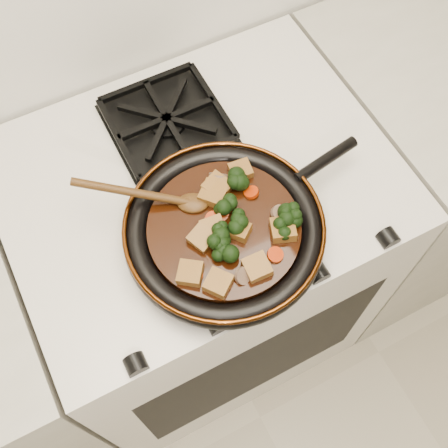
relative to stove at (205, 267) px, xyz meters
name	(u,v)px	position (x,y,z in m)	size (l,w,h in m)	color
stove	(205,267)	(0.00, 0.00, 0.00)	(0.76, 0.60, 0.90)	silver
burner_grate_front	(231,231)	(0.00, -0.14, 0.46)	(0.23, 0.23, 0.03)	black
burner_grate_back	(167,121)	(0.00, 0.14, 0.46)	(0.23, 0.23, 0.03)	black
skillet	(225,230)	(-0.02, -0.15, 0.49)	(0.48, 0.36, 0.05)	black
braising_sauce	(224,229)	(-0.02, -0.15, 0.50)	(0.27, 0.27, 0.02)	black
tofu_cube_0	(257,267)	(-0.01, -0.24, 0.52)	(0.04, 0.04, 0.02)	brown
tofu_cube_1	(218,283)	(-0.08, -0.24, 0.52)	(0.04, 0.04, 0.02)	brown
tofu_cube_2	(239,231)	(0.00, -0.17, 0.52)	(0.04, 0.03, 0.02)	brown
tofu_cube_3	(214,194)	(-0.01, -0.08, 0.52)	(0.04, 0.04, 0.02)	brown
tofu_cube_4	(283,230)	(0.07, -0.20, 0.52)	(0.04, 0.04, 0.02)	brown
tofu_cube_5	(202,238)	(-0.06, -0.15, 0.52)	(0.04, 0.04, 0.02)	brown
tofu_cube_6	(190,273)	(-0.11, -0.20, 0.52)	(0.04, 0.04, 0.02)	brown
tofu_cube_7	(241,171)	(0.06, -0.06, 0.52)	(0.04, 0.04, 0.02)	brown
tofu_cube_8	(214,229)	(-0.04, -0.15, 0.52)	(0.04, 0.04, 0.02)	brown
tofu_cube_9	(217,187)	(0.01, -0.07, 0.52)	(0.04, 0.04, 0.02)	brown
broccoli_floret_0	(224,205)	(0.00, -0.11, 0.52)	(0.06, 0.06, 0.06)	black
broccoli_floret_1	(238,182)	(0.04, -0.08, 0.52)	(0.06, 0.06, 0.05)	black
broccoli_floret_2	(238,221)	(0.01, -0.15, 0.52)	(0.06, 0.06, 0.05)	black
broccoli_floret_3	(223,253)	(-0.04, -0.19, 0.52)	(0.06, 0.06, 0.05)	black
broccoli_floret_4	(219,237)	(-0.04, -0.16, 0.52)	(0.06, 0.06, 0.05)	black
broccoli_floret_5	(285,228)	(0.07, -0.20, 0.52)	(0.06, 0.06, 0.05)	black
broccoli_floret_6	(288,217)	(0.09, -0.19, 0.52)	(0.06, 0.06, 0.06)	black
carrot_coin_0	(195,275)	(-0.10, -0.20, 0.51)	(0.03, 0.03, 0.01)	#A92704
carrot_coin_1	(275,255)	(0.03, -0.23, 0.51)	(0.03, 0.03, 0.01)	#A92704
carrot_coin_2	(220,189)	(0.01, -0.08, 0.51)	(0.03, 0.03, 0.01)	#A92704
carrot_coin_3	(221,214)	(-0.01, -0.12, 0.51)	(0.03, 0.03, 0.01)	#A92704
carrot_coin_4	(214,220)	(-0.03, -0.13, 0.51)	(0.03, 0.03, 0.01)	#A92704
carrot_coin_5	(251,192)	(0.06, -0.11, 0.51)	(0.03, 0.03, 0.01)	#A92704
mushroom_slice_0	(261,267)	(0.00, -0.24, 0.52)	(0.04, 0.04, 0.01)	brown
mushroom_slice_1	(219,176)	(0.02, -0.05, 0.52)	(0.04, 0.04, 0.01)	brown
mushroom_slice_2	(243,276)	(-0.03, -0.24, 0.52)	(0.03, 0.03, 0.01)	brown
mushroom_slice_3	(279,214)	(0.08, -0.17, 0.52)	(0.03, 0.03, 0.01)	brown
wooden_spoon	(161,197)	(-0.09, -0.05, 0.53)	(0.13, 0.09, 0.21)	#45290E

